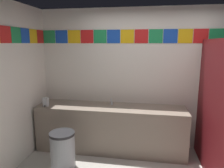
# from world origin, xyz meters

# --- Properties ---
(wall_back) EXTENTS (4.25, 0.09, 2.56)m
(wall_back) POSITION_xyz_m (-0.00, 1.51, 1.29)
(wall_back) COLOR silver
(wall_back) RESTS_ON ground_plane
(vanity_counter) EXTENTS (2.65, 0.61, 0.82)m
(vanity_counter) POSITION_xyz_m (-0.75, 1.17, 0.42)
(vanity_counter) COLOR gray
(vanity_counter) RESTS_ON ground_plane
(faucet_center) EXTENTS (0.04, 0.10, 0.14)m
(faucet_center) POSITION_xyz_m (-0.75, 1.26, 0.88)
(faucet_center) COLOR silver
(faucet_center) RESTS_ON vanity_counter
(soap_dispenser) EXTENTS (0.09, 0.09, 0.16)m
(soap_dispenser) POSITION_xyz_m (-1.89, 0.98, 0.90)
(soap_dispenser) COLOR #B7BABF
(soap_dispenser) RESTS_ON vanity_counter
(trash_bin) EXTENTS (0.39, 0.39, 0.59)m
(trash_bin) POSITION_xyz_m (-1.38, 0.46, 0.30)
(trash_bin) COLOR #999EA3
(trash_bin) RESTS_ON ground_plane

